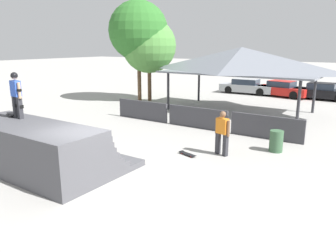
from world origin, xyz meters
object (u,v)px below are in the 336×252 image
object	(u,v)px
skateboard_on_deck	(11,114)
parked_car_black	(322,92)
parked_car_silver	(247,87)
parked_car_red	(282,89)
tree_far_back	(138,31)
skateboard_on_ground	(187,154)
trash_bin	(276,141)
bystander_walking	(222,131)
skater_on_deck	(16,92)
tree_beside_pavilion	(149,46)

from	to	relation	value
skateboard_on_deck	parked_car_black	xyz separation A→B (m)	(7.00, 20.96, -1.07)
parked_car_silver	parked_car_red	xyz separation A→B (m)	(2.98, 0.07, -0.00)
skateboard_on_deck	tree_far_back	bearing A→B (deg)	132.64
skateboard_on_ground	trash_bin	world-z (taller)	trash_bin
bystander_walking	parked_car_red	bearing A→B (deg)	-67.00
skater_on_deck	tree_beside_pavilion	bearing A→B (deg)	114.75
tree_beside_pavilion	skater_on_deck	bearing A→B (deg)	-72.05
trash_bin	parked_car_silver	bearing A→B (deg)	114.84
tree_far_back	trash_bin	world-z (taller)	tree_far_back
trash_bin	parked_car_silver	world-z (taller)	parked_car_silver
skater_on_deck	tree_beside_pavilion	world-z (taller)	tree_beside_pavilion
skateboard_on_deck	parked_car_black	distance (m)	22.13
tree_far_back	bystander_walking	bearing A→B (deg)	-37.64
skateboard_on_deck	trash_bin	distance (m)	10.00
skater_on_deck	tree_beside_pavilion	distance (m)	13.98
skateboard_on_ground	tree_far_back	bearing A→B (deg)	-27.52
tree_beside_pavilion	parked_car_silver	bearing A→B (deg)	57.72
skateboard_on_ground	parked_car_black	size ratio (longest dim) A/B	0.19
tree_far_back	parked_car_silver	xyz separation A→B (m)	(5.34, 8.01, -4.47)
trash_bin	parked_car_red	bearing A→B (deg)	104.37
tree_far_back	parked_car_silver	size ratio (longest dim) A/B	1.59
bystander_walking	tree_beside_pavilion	bearing A→B (deg)	-25.38
tree_beside_pavilion	parked_car_silver	size ratio (longest dim) A/B	1.32
skateboard_on_deck	tree_beside_pavilion	distance (m)	13.88
bystander_walking	parked_car_silver	bearing A→B (deg)	-56.87
skater_on_deck	tree_far_back	distance (m)	13.88
trash_bin	parked_car_silver	distance (m)	15.98
trash_bin	parked_car_black	xyz separation A→B (m)	(-0.75, 14.77, 0.18)
skateboard_on_ground	parked_car_red	distance (m)	16.95
tree_far_back	parked_car_red	bearing A→B (deg)	44.14
tree_far_back	skateboard_on_ground	bearing A→B (deg)	-43.29
tree_far_back	parked_car_red	size ratio (longest dim) A/B	1.64
bystander_walking	parked_car_black	world-z (taller)	bystander_walking
tree_beside_pavilion	tree_far_back	size ratio (longest dim) A/B	0.83
skater_on_deck	parked_car_black	world-z (taller)	skater_on_deck
parked_car_red	parked_car_black	xyz separation A→B (m)	(2.98, 0.20, 0.00)
skater_on_deck	parked_car_silver	world-z (taller)	skater_on_deck
tree_beside_pavilion	parked_car_red	xyz separation A→B (m)	(7.74, 7.60, -3.42)
skateboard_on_deck	skater_on_deck	bearing A→B (deg)	18.00
parked_car_silver	parked_car_black	world-z (taller)	same
skateboard_on_deck	tree_far_back	distance (m)	13.82
parked_car_black	skater_on_deck	bearing A→B (deg)	-106.48
skateboard_on_ground	trash_bin	bearing A→B (deg)	-123.16
skater_on_deck	bystander_walking	world-z (taller)	skater_on_deck
skateboard_on_ground	tree_beside_pavilion	xyz separation A→B (m)	(-8.79, 9.31, 3.96)
tree_far_back	parked_car_silver	bearing A→B (deg)	56.29
skateboard_on_ground	tree_far_back	world-z (taller)	tree_far_back
skater_on_deck	skateboard_on_ground	size ratio (longest dim) A/B	1.98
parked_car_silver	parked_car_black	distance (m)	5.96
tree_far_back	parked_car_silver	world-z (taller)	tree_far_back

